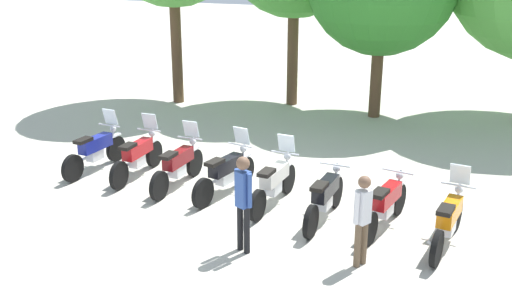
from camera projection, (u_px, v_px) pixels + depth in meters
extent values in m
plane|color=#BCB7A8|center=(248.00, 201.00, 12.78)|extent=(80.00, 80.00, 0.00)
cylinder|color=black|center=(116.00, 149.00, 15.05)|extent=(0.16, 0.65, 0.64)
cylinder|color=black|center=(73.00, 168.00, 13.73)|extent=(0.16, 0.65, 0.64)
cube|color=silver|center=(115.00, 135.00, 14.93)|extent=(0.16, 0.37, 0.04)
cube|color=navy|center=(95.00, 143.00, 14.31)|extent=(0.35, 0.97, 0.30)
cube|color=silver|center=(95.00, 155.00, 14.36)|extent=(0.26, 0.42, 0.24)
cube|color=black|center=(83.00, 140.00, 13.91)|extent=(0.28, 0.46, 0.08)
cylinder|color=silver|center=(113.00, 137.00, 14.87)|extent=(0.07, 0.23, 0.64)
cylinder|color=silver|center=(109.00, 125.00, 14.68)|extent=(0.62, 0.10, 0.04)
sphere|color=silver|center=(113.00, 129.00, 14.83)|extent=(0.18, 0.18, 0.16)
cylinder|color=silver|center=(81.00, 160.00, 14.19)|extent=(0.14, 0.70, 0.07)
cube|color=silver|center=(110.00, 117.00, 14.67)|extent=(0.37, 0.17, 0.39)
cylinder|color=black|center=(154.00, 154.00, 14.68)|extent=(0.11, 0.64, 0.64)
cylinder|color=black|center=(119.00, 175.00, 13.31)|extent=(0.11, 0.64, 0.64)
cube|color=silver|center=(153.00, 140.00, 14.57)|extent=(0.12, 0.36, 0.04)
cube|color=red|center=(138.00, 149.00, 13.92)|extent=(0.27, 0.95, 0.30)
cube|color=silver|center=(137.00, 161.00, 13.97)|extent=(0.22, 0.40, 0.24)
cube|color=black|center=(128.00, 146.00, 13.51)|extent=(0.24, 0.44, 0.08)
cylinder|color=silver|center=(152.00, 142.00, 14.50)|extent=(0.05, 0.23, 0.64)
cylinder|color=silver|center=(149.00, 130.00, 14.31)|extent=(0.62, 0.04, 0.04)
sphere|color=silver|center=(152.00, 133.00, 14.46)|extent=(0.16, 0.16, 0.16)
cylinder|color=silver|center=(124.00, 167.00, 13.78)|extent=(0.08, 0.70, 0.07)
cube|color=silver|center=(150.00, 121.00, 14.30)|extent=(0.36, 0.14, 0.39)
cylinder|color=black|center=(195.00, 163.00, 14.09)|extent=(0.13, 0.64, 0.64)
cylinder|color=black|center=(159.00, 186.00, 12.74)|extent=(0.13, 0.64, 0.64)
cube|color=silver|center=(194.00, 149.00, 13.97)|extent=(0.14, 0.37, 0.04)
cube|color=maroon|center=(178.00, 158.00, 13.34)|extent=(0.31, 0.96, 0.30)
cube|color=silver|center=(178.00, 170.00, 13.39)|extent=(0.24, 0.41, 0.24)
cube|color=black|center=(168.00, 155.00, 12.93)|extent=(0.26, 0.45, 0.08)
cylinder|color=silver|center=(192.00, 151.00, 13.90)|extent=(0.06, 0.23, 0.64)
cylinder|color=silver|center=(190.00, 138.00, 13.72)|extent=(0.62, 0.07, 0.04)
sphere|color=silver|center=(193.00, 142.00, 13.87)|extent=(0.17, 0.17, 0.16)
cylinder|color=silver|center=(164.00, 176.00, 13.20)|extent=(0.11, 0.70, 0.07)
cube|color=silver|center=(191.00, 129.00, 13.70)|extent=(0.37, 0.15, 0.39)
cylinder|color=black|center=(245.00, 170.00, 13.60)|extent=(0.23, 0.65, 0.64)
cylinder|color=black|center=(203.00, 193.00, 12.36)|extent=(0.23, 0.65, 0.64)
cube|color=silver|center=(245.00, 156.00, 13.49)|extent=(0.19, 0.38, 0.04)
cube|color=black|center=(226.00, 165.00, 12.91)|extent=(0.46, 0.98, 0.30)
cube|color=silver|center=(225.00, 178.00, 12.96)|extent=(0.30, 0.44, 0.24)
cube|color=black|center=(215.00, 162.00, 12.53)|extent=(0.33, 0.48, 0.08)
cylinder|color=silver|center=(242.00, 158.00, 13.43)|extent=(0.10, 0.23, 0.64)
cylinder|color=silver|center=(240.00, 145.00, 13.24)|extent=(0.61, 0.17, 0.04)
sphere|color=silver|center=(243.00, 149.00, 13.39)|extent=(0.19, 0.19, 0.16)
cylinder|color=silver|center=(210.00, 183.00, 12.82)|extent=(0.22, 0.70, 0.07)
cube|color=silver|center=(242.00, 136.00, 13.23)|extent=(0.38, 0.21, 0.39)
cylinder|color=black|center=(288.00, 179.00, 13.12)|extent=(0.16, 0.65, 0.64)
cylinder|color=black|center=(257.00, 205.00, 11.79)|extent=(0.16, 0.65, 0.64)
cube|color=silver|center=(288.00, 164.00, 13.00)|extent=(0.15, 0.37, 0.04)
cube|color=silver|center=(275.00, 175.00, 12.38)|extent=(0.34, 0.97, 0.30)
cube|color=silver|center=(273.00, 188.00, 12.43)|extent=(0.25, 0.42, 0.24)
cube|color=black|center=(267.00, 172.00, 11.98)|extent=(0.28, 0.46, 0.08)
cylinder|color=silver|center=(286.00, 167.00, 12.94)|extent=(0.07, 0.23, 0.64)
cylinder|color=silver|center=(285.00, 153.00, 12.75)|extent=(0.62, 0.09, 0.04)
sphere|color=silver|center=(287.00, 156.00, 12.90)|extent=(0.17, 0.17, 0.16)
cylinder|color=silver|center=(260.00, 194.00, 12.25)|extent=(0.13, 0.70, 0.07)
cube|color=silver|center=(286.00, 143.00, 12.73)|extent=(0.37, 0.16, 0.39)
cylinder|color=black|center=(336.00, 192.00, 12.44)|extent=(0.15, 0.65, 0.64)
cylinder|color=black|center=(311.00, 222.00, 11.10)|extent=(0.15, 0.65, 0.64)
cube|color=silver|center=(337.00, 176.00, 12.33)|extent=(0.15, 0.37, 0.04)
cube|color=black|center=(326.00, 188.00, 11.70)|extent=(0.33, 0.97, 0.30)
cube|color=silver|center=(324.00, 202.00, 11.74)|extent=(0.25, 0.42, 0.24)
cube|color=black|center=(319.00, 186.00, 11.29)|extent=(0.27, 0.46, 0.08)
cylinder|color=silver|center=(335.00, 179.00, 12.26)|extent=(0.07, 0.23, 0.64)
cylinder|color=silver|center=(335.00, 165.00, 12.07)|extent=(0.62, 0.08, 0.04)
sphere|color=silver|center=(336.00, 168.00, 12.22)|extent=(0.17, 0.17, 0.16)
cylinder|color=silver|center=(311.00, 209.00, 11.57)|extent=(0.12, 0.70, 0.07)
cylinder|color=black|center=(398.00, 200.00, 12.06)|extent=(0.23, 0.65, 0.64)
cylinder|color=black|center=(369.00, 229.00, 10.82)|extent=(0.23, 0.65, 0.64)
cube|color=silver|center=(400.00, 184.00, 11.95)|extent=(0.19, 0.38, 0.04)
cube|color=red|center=(387.00, 195.00, 11.37)|extent=(0.45, 0.98, 0.30)
cube|color=silver|center=(385.00, 210.00, 11.42)|extent=(0.30, 0.44, 0.24)
cube|color=black|center=(380.00, 193.00, 10.98)|extent=(0.32, 0.48, 0.08)
cylinder|color=silver|center=(398.00, 186.00, 11.89)|extent=(0.10, 0.23, 0.64)
cylinder|color=silver|center=(398.00, 172.00, 11.71)|extent=(0.61, 0.16, 0.04)
sphere|color=silver|center=(400.00, 175.00, 11.85)|extent=(0.19, 0.19, 0.16)
cylinder|color=silver|center=(371.00, 216.00, 11.27)|extent=(0.21, 0.70, 0.07)
cylinder|color=black|center=(457.00, 214.00, 11.40)|extent=(0.20, 0.65, 0.64)
cylinder|color=black|center=(437.00, 249.00, 10.12)|extent=(0.20, 0.65, 0.64)
cube|color=silver|center=(458.00, 198.00, 11.29)|extent=(0.18, 0.37, 0.04)
cube|color=orange|center=(450.00, 212.00, 10.69)|extent=(0.41, 0.98, 0.30)
cube|color=silver|center=(448.00, 227.00, 10.74)|extent=(0.28, 0.43, 0.24)
cube|color=black|center=(446.00, 210.00, 10.30)|extent=(0.31, 0.47, 0.08)
cylinder|color=silver|center=(457.00, 201.00, 11.22)|extent=(0.09, 0.23, 0.64)
cylinder|color=silver|center=(458.00, 186.00, 11.04)|extent=(0.62, 0.13, 0.04)
sphere|color=silver|center=(459.00, 189.00, 11.19)|extent=(0.18, 0.18, 0.16)
cylinder|color=silver|center=(434.00, 234.00, 10.58)|extent=(0.18, 0.70, 0.07)
cube|color=silver|center=(460.00, 174.00, 11.02)|extent=(0.38, 0.19, 0.39)
cylinder|color=black|center=(240.00, 227.00, 10.64)|extent=(0.15, 0.15, 0.86)
cylinder|color=black|center=(247.00, 230.00, 10.53)|extent=(0.15, 0.15, 0.86)
cube|color=#33519E|center=(243.00, 189.00, 10.34)|extent=(0.29, 0.28, 0.64)
cylinder|color=#33519E|center=(237.00, 186.00, 10.44)|extent=(0.11, 0.11, 0.61)
cylinder|color=#33519E|center=(250.00, 191.00, 10.22)|extent=(0.11, 0.11, 0.61)
sphere|color=brown|center=(243.00, 163.00, 10.18)|extent=(0.31, 0.31, 0.23)
cylinder|color=brown|center=(364.00, 242.00, 10.19)|extent=(0.15, 0.15, 0.78)
cylinder|color=brown|center=(357.00, 246.00, 10.08)|extent=(0.15, 0.15, 0.78)
cube|color=silver|center=(363.00, 206.00, 9.91)|extent=(0.28, 0.29, 0.59)
cylinder|color=silver|center=(369.00, 203.00, 10.01)|extent=(0.11, 0.11, 0.56)
cylinder|color=silver|center=(357.00, 208.00, 9.81)|extent=(0.11, 0.11, 0.56)
sphere|color=brown|center=(365.00, 182.00, 9.77)|extent=(0.29, 0.29, 0.21)
cylinder|color=brown|center=(176.00, 45.00, 20.14)|extent=(0.36, 0.36, 3.84)
cylinder|color=brown|center=(293.00, 52.00, 19.93)|extent=(0.36, 0.36, 3.50)
cylinder|color=brown|center=(376.00, 75.00, 18.60)|extent=(0.36, 0.36, 2.59)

